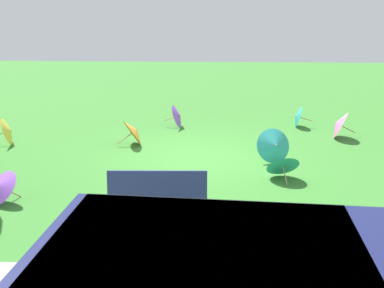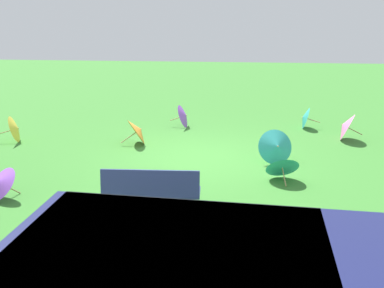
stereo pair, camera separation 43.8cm
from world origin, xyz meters
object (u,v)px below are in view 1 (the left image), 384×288
Objects in this scene: parasol_pink_0 at (338,124)px; parasol_teal_1 at (282,164)px; parasol_teal_2 at (275,145)px; parasol_orange_0 at (134,131)px; parasol_teal_0 at (297,116)px; parasol_yellow_0 at (9,131)px; parasol_purple_1 at (178,116)px; parasol_purple_0 at (0,187)px; park_bench at (158,193)px.

parasol_teal_1 is at bearing 57.57° from parasol_pink_0.
parasol_orange_0 is (3.42, -1.18, -0.04)m from parasol_teal_2.
parasol_yellow_0 is at bearing 15.40° from parasol_teal_0.
parasol_purple_1 is (4.41, -0.93, -0.04)m from parasol_pink_0.
parasol_orange_0 is (-1.79, -3.64, 0.05)m from parasol_purple_0.
parasol_orange_0 is at bearing -32.52° from parasol_teal_1.
parasol_purple_0 is at bearing 25.33° from parasol_teal_2.
parasol_teal_1 is 0.87× the size of parasol_pink_0.
park_bench is at bearing 170.50° from parasol_purple_0.
parasol_teal_2 reaches higher than parasol_purple_1.
parasol_teal_2 is (-5.21, -2.47, 0.08)m from parasol_purple_0.
parasol_purple_1 is (-4.24, -1.93, -0.01)m from parasol_yellow_0.
parasol_pink_0 is 1.02× the size of parasol_purple_0.
parasol_teal_0 is at bearing -164.60° from parasol_yellow_0.
parasol_teal_1 is 1.05× the size of parasol_purple_1.
parasol_yellow_0 is (7.76, 2.14, 0.04)m from parasol_teal_0.
parasol_teal_0 is at bearing -176.60° from parasol_purple_1.
parasol_teal_1 is at bearing 147.48° from parasol_orange_0.
parasol_purple_0 is at bearing 42.00° from parasol_teal_0.
parasol_purple_1 is (2.45, -4.02, 0.03)m from parasol_teal_1.
parasol_teal_0 is 8.05m from parasol_yellow_0.
park_bench is 2.21× the size of parasol_purple_1.
parasol_pink_0 is 0.98× the size of parasol_teal_2.
parasol_pink_0 is 8.50m from parasol_purple_0.
parasol_teal_1 is 4.08m from parasol_orange_0.
parasol_orange_0 is at bearing -116.21° from parasol_purple_0.
parasol_teal_2 is (-6.66, 1.07, 0.04)m from parasol_yellow_0.
parasol_yellow_0 is at bearing 24.44° from parasol_purple_1.
parasol_purple_1 is 3.86m from parasol_teal_2.
parasol_teal_1 is 1.00× the size of parasol_yellow_0.
parasol_teal_1 is 5.43m from parasol_purple_0.
park_bench is 5.95m from parasol_purple_1.
parasol_purple_0 is (2.91, -0.49, -0.15)m from park_bench.
parasol_yellow_0 is at bearing -17.35° from parasol_teal_1.
parasol_purple_0 is (-1.46, 3.54, -0.04)m from parasol_yellow_0.
parasol_teal_1 is 3.65m from parasol_pink_0.
parasol_pink_0 is (-0.89, 1.14, 0.07)m from parasol_teal_0.
parasol_teal_0 is 0.77× the size of parasol_purple_0.
parasol_teal_1 is at bearing 121.37° from parasol_purple_1.
parasol_orange_0 is (1.12, -4.13, -0.10)m from park_bench.
park_bench is at bearing 49.54° from parasol_pink_0.
parasol_teal_2 reaches higher than parasol_pink_0.
parasol_yellow_0 is 3.25m from parasol_orange_0.
parasol_purple_0 is at bearing 32.23° from parasol_pink_0.
parasol_orange_0 reaches higher than parasol_purple_1.
park_bench is 2.10× the size of parasol_teal_1.
parasol_pink_0 is at bearing 168.06° from parasol_purple_1.
parasol_teal_0 is at bearing -118.83° from park_bench.
parasol_teal_0 is at bearing -138.00° from parasol_purple_0.
parasol_teal_0 is (-3.39, -6.16, -0.14)m from park_bench.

